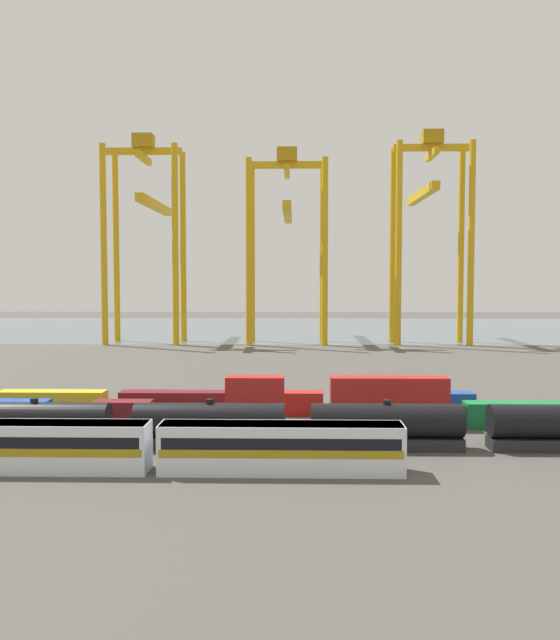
% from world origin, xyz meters
% --- Properties ---
extents(ground_plane, '(420.00, 420.00, 0.00)m').
position_xyz_m(ground_plane, '(0.00, 40.00, 0.00)').
color(ground_plane, '#4C4944').
extents(harbour_water, '(400.00, 110.00, 0.01)m').
position_xyz_m(harbour_water, '(0.00, 140.29, 0.00)').
color(harbour_water, slate).
rests_on(harbour_water, ground_plane).
extents(passenger_train, '(39.22, 3.14, 3.90)m').
position_xyz_m(passenger_train, '(-5.15, -18.75, 2.14)').
color(passenger_train, silver).
rests_on(passenger_train, ground_plane).
extents(freight_tank_row, '(61.33, 2.99, 4.45)m').
position_xyz_m(freight_tank_row, '(6.22, -11.25, 2.12)').
color(freight_tank_row, '#232326').
rests_on(freight_tank_row, ground_plane).
extents(shipping_container_1, '(6.04, 2.44, 2.60)m').
position_xyz_m(shipping_container_1, '(-12.02, -2.19, 1.30)').
color(shipping_container_1, maroon).
rests_on(shipping_container_1, ground_plane).
extents(shipping_container_2, '(6.04, 2.44, 2.60)m').
position_xyz_m(shipping_container_2, '(1.83, -2.19, 1.30)').
color(shipping_container_2, '#AD211C').
rests_on(shipping_container_2, ground_plane).
extents(shipping_container_3, '(6.04, 2.44, 2.60)m').
position_xyz_m(shipping_container_3, '(1.83, -2.19, 3.90)').
color(shipping_container_3, '#AD211C').
rests_on(shipping_container_3, shipping_container_2).
extents(shipping_container_4, '(12.10, 2.44, 2.60)m').
position_xyz_m(shipping_container_4, '(15.67, -2.19, 1.30)').
color(shipping_container_4, '#146066').
rests_on(shipping_container_4, ground_plane).
extents(shipping_container_5, '(12.10, 2.44, 2.60)m').
position_xyz_m(shipping_container_5, '(15.67, -2.19, 3.90)').
color(shipping_container_5, '#AD211C').
rests_on(shipping_container_5, shipping_container_4).
extents(shipping_container_6, '(12.10, 2.44, 2.60)m').
position_xyz_m(shipping_container_6, '(29.52, -2.19, 1.30)').
color(shipping_container_6, '#197538').
rests_on(shipping_container_6, ground_plane).
extents(shipping_container_10, '(12.10, 2.44, 2.60)m').
position_xyz_m(shipping_container_10, '(-21.63, 3.81, 1.30)').
color(shipping_container_10, gold).
rests_on(shipping_container_10, ground_plane).
extents(shipping_container_11, '(12.10, 2.44, 2.60)m').
position_xyz_m(shipping_container_11, '(-7.77, 3.81, 1.30)').
color(shipping_container_11, maroon).
rests_on(shipping_container_11, ground_plane).
extents(shipping_container_12, '(6.04, 2.44, 2.60)m').
position_xyz_m(shipping_container_12, '(6.09, 3.81, 1.30)').
color(shipping_container_12, '#AD211C').
rests_on(shipping_container_12, ground_plane).
extents(shipping_container_13, '(12.10, 2.44, 2.60)m').
position_xyz_m(shipping_container_13, '(19.94, 3.81, 1.30)').
color(shipping_container_13, '#1C4299').
rests_on(shipping_container_13, ground_plane).
extents(gantry_crane_west, '(18.39, 36.05, 50.10)m').
position_xyz_m(gantry_crane_west, '(-30.37, 91.65, 29.91)').
color(gantry_crane_west, gold).
rests_on(gantry_crane_west, ground_plane).
extents(gantry_crane_central, '(19.24, 39.61, 46.71)m').
position_xyz_m(gantry_crane_central, '(4.02, 92.32, 28.31)').
color(gantry_crane_central, gold).
rests_on(gantry_crane_central, ground_plane).
extents(gantry_crane_east, '(18.38, 34.38, 50.65)m').
position_xyz_m(gantry_crane_east, '(38.42, 91.50, 30.54)').
color(gantry_crane_east, gold).
rests_on(gantry_crane_east, ground_plane).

